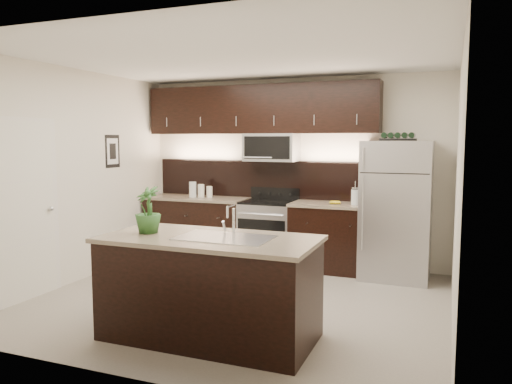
# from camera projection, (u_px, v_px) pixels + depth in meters

# --- Properties ---
(ground) EXTENTS (4.50, 4.50, 0.00)m
(ground) POSITION_uv_depth(u_px,v_px,m) (238.00, 300.00, 5.64)
(ground) COLOR gray
(ground) RESTS_ON ground
(room_walls) EXTENTS (4.52, 4.02, 2.71)m
(room_walls) POSITION_uv_depth(u_px,v_px,m) (227.00, 150.00, 5.47)
(room_walls) COLOR silver
(room_walls) RESTS_ON ground
(counter_run) EXTENTS (3.51, 0.65, 0.94)m
(counter_run) POSITION_uv_depth(u_px,v_px,m) (256.00, 231.00, 7.32)
(counter_run) COLOR black
(counter_run) RESTS_ON ground
(upper_fixtures) EXTENTS (3.49, 0.40, 1.66)m
(upper_fixtures) POSITION_uv_depth(u_px,v_px,m) (261.00, 117.00, 7.27)
(upper_fixtures) COLOR black
(upper_fixtures) RESTS_ON counter_run
(island) EXTENTS (1.96, 0.96, 0.94)m
(island) POSITION_uv_depth(u_px,v_px,m) (210.00, 287.00, 4.54)
(island) COLOR black
(island) RESTS_ON ground
(sink_faucet) EXTENTS (0.84, 0.50, 0.28)m
(sink_faucet) POSITION_uv_depth(u_px,v_px,m) (225.00, 236.00, 4.45)
(sink_faucet) COLOR silver
(sink_faucet) RESTS_ON island
(refrigerator) EXTENTS (0.87, 0.78, 1.80)m
(refrigerator) POSITION_uv_depth(u_px,v_px,m) (396.00, 210.00, 6.50)
(refrigerator) COLOR #B2B2B7
(refrigerator) RESTS_ON ground
(wine_rack) EXTENTS (0.44, 0.27, 0.10)m
(wine_rack) POSITION_uv_depth(u_px,v_px,m) (398.00, 137.00, 6.40)
(wine_rack) COLOR black
(wine_rack) RESTS_ON refrigerator
(plant) EXTENTS (0.31, 0.31, 0.44)m
(plant) POSITION_uv_depth(u_px,v_px,m) (148.00, 210.00, 4.66)
(plant) COLOR #2A5823
(plant) RESTS_ON island
(canisters) EXTENTS (0.35, 0.17, 0.24)m
(canisters) POSITION_uv_depth(u_px,v_px,m) (199.00, 190.00, 7.57)
(canisters) COLOR silver
(canisters) RESTS_ON counter_run
(french_press) EXTENTS (0.11, 0.11, 0.31)m
(french_press) POSITION_uv_depth(u_px,v_px,m) (355.00, 196.00, 6.69)
(french_press) COLOR silver
(french_press) RESTS_ON counter_run
(bananas) EXTENTS (0.19, 0.16, 0.05)m
(bananas) POSITION_uv_depth(u_px,v_px,m) (332.00, 202.00, 6.78)
(bananas) COLOR gold
(bananas) RESTS_ON counter_run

